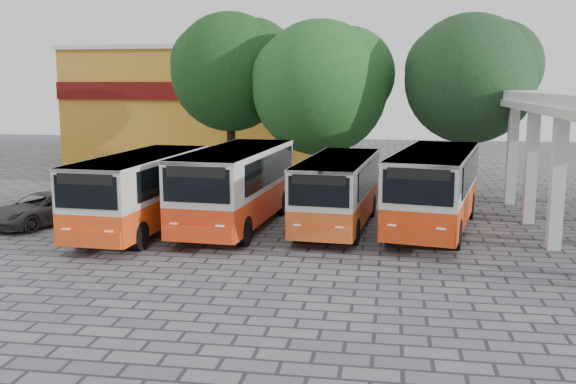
% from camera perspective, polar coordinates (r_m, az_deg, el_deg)
% --- Properties ---
extents(ground, '(90.00, 90.00, 0.00)m').
position_cam_1_polar(ground, '(22.08, 3.29, -5.44)').
color(ground, '#565760').
rests_on(ground, ground).
extents(shophouse_block, '(20.40, 10.40, 8.30)m').
position_cam_1_polar(shophouse_block, '(49.02, -6.44, 7.79)').
color(shophouse_block, '#BF8222').
rests_on(shophouse_block, ground).
extents(bus_far_left, '(2.98, 8.44, 3.00)m').
position_cam_1_polar(bus_far_left, '(25.47, -12.89, 0.36)').
color(bus_far_left, '#E94510').
rests_on(bus_far_left, ground).
extents(bus_centre_left, '(3.27, 8.96, 3.17)m').
position_cam_1_polar(bus_centre_left, '(25.66, -4.62, 0.87)').
color(bus_centre_left, red).
rests_on(bus_centre_left, ground).
extents(bus_centre_right, '(3.05, 8.03, 2.83)m').
position_cam_1_polar(bus_centre_right, '(25.51, 4.47, 0.37)').
color(bus_centre_right, '#D95219').
rests_on(bus_centre_right, ground).
extents(bus_far_right, '(4.25, 9.11, 3.14)m').
position_cam_1_polar(bus_far_right, '(25.75, 12.91, 0.64)').
color(bus_far_right, red).
rests_on(bus_far_right, ground).
extents(tree_left, '(7.21, 6.87, 9.79)m').
position_cam_1_polar(tree_left, '(37.98, -5.02, 10.91)').
color(tree_left, black).
rests_on(tree_left, ground).
extents(tree_middle, '(7.61, 7.24, 9.10)m').
position_cam_1_polar(tree_middle, '(34.87, 3.01, 9.62)').
color(tree_middle, '#352717').
rests_on(tree_middle, ground).
extents(tree_right, '(6.92, 6.59, 9.24)m').
position_cam_1_polar(tree_right, '(34.37, 16.03, 10.00)').
color(tree_right, '#492F16').
rests_on(tree_right, ground).
extents(parked_car, '(3.63, 5.08, 1.29)m').
position_cam_1_polar(parked_car, '(28.22, -21.03, -1.40)').
color(parked_car, '#343435').
rests_on(parked_car, ground).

